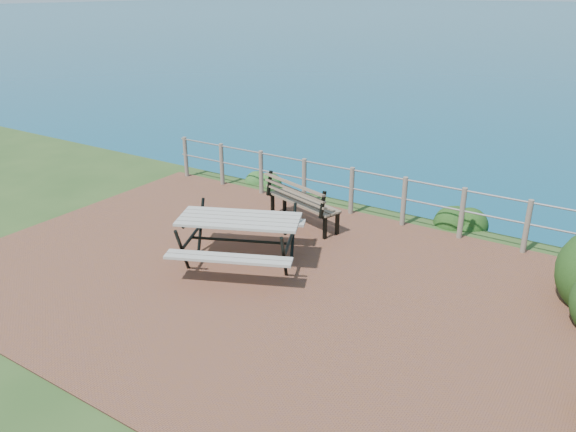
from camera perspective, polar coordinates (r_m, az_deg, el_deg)
name	(u,v)px	position (r m, az deg, el deg)	size (l,w,h in m)	color
ground	(257,278)	(9.28, -3.14, -6.31)	(10.00, 7.00, 0.12)	brown
safety_railing	(352,188)	(11.68, 6.48, 2.82)	(9.40, 0.10, 1.00)	#6B5B4C
picnic_table	(240,236)	(9.49, -4.93, -2.03)	(2.18, 1.62, 0.85)	#A19C90
park_bench	(304,195)	(11.04, 1.61, 2.14)	(1.77, 0.92, 0.97)	brown
shrub_lip_west	(264,181)	(13.83, -2.50, 3.54)	(0.68, 0.68, 0.39)	#1E4E1D
shrub_lip_east	(458,223)	(11.88, 16.89, -0.66)	(0.76, 0.76, 0.50)	#193E13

